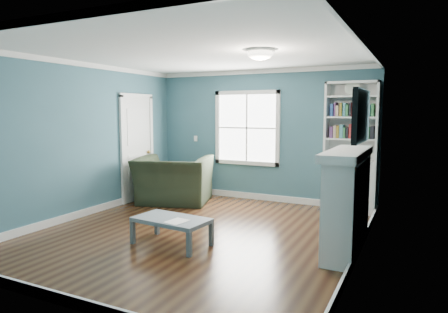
% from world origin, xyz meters
% --- Properties ---
extents(floor, '(5.00, 5.00, 0.00)m').
position_xyz_m(floor, '(0.00, 0.00, 0.00)').
color(floor, black).
rests_on(floor, ground).
extents(room_walls, '(5.00, 5.00, 5.00)m').
position_xyz_m(room_walls, '(0.00, 0.00, 1.58)').
color(room_walls, '#335A67').
rests_on(room_walls, ground).
extents(trim, '(4.50, 5.00, 2.60)m').
position_xyz_m(trim, '(0.00, 0.00, 1.24)').
color(trim, white).
rests_on(trim, ground).
extents(window, '(1.40, 0.06, 1.50)m').
position_xyz_m(window, '(-0.30, 2.49, 1.45)').
color(window, white).
rests_on(window, room_walls).
extents(bookshelf, '(0.90, 0.35, 2.31)m').
position_xyz_m(bookshelf, '(1.77, 2.30, 0.92)').
color(bookshelf, silver).
rests_on(bookshelf, ground).
extents(fireplace, '(0.44, 1.58, 1.30)m').
position_xyz_m(fireplace, '(2.08, 0.20, 0.64)').
color(fireplace, black).
rests_on(fireplace, ground).
extents(tv, '(0.06, 1.10, 0.65)m').
position_xyz_m(tv, '(2.20, 0.20, 1.72)').
color(tv, black).
rests_on(tv, fireplace).
extents(door, '(0.12, 0.98, 2.17)m').
position_xyz_m(door, '(-2.22, 1.40, 1.07)').
color(door, silver).
rests_on(door, ground).
extents(ceiling_fixture, '(0.38, 0.38, 0.15)m').
position_xyz_m(ceiling_fixture, '(0.90, 0.10, 2.55)').
color(ceiling_fixture, white).
rests_on(ceiling_fixture, room_walls).
extents(light_switch, '(0.08, 0.01, 0.12)m').
position_xyz_m(light_switch, '(-1.50, 2.48, 1.20)').
color(light_switch, white).
rests_on(light_switch, room_walls).
extents(recliner, '(1.58, 1.27, 1.21)m').
position_xyz_m(recliner, '(-1.43, 1.50, 0.60)').
color(recliner, black).
rests_on(recliner, ground).
extents(coffee_table, '(1.05, 0.64, 0.36)m').
position_xyz_m(coffee_table, '(-0.07, -0.61, 0.32)').
color(coffee_table, '#4E595E').
rests_on(coffee_table, ground).
extents(paper_sheet, '(0.27, 0.32, 0.00)m').
position_xyz_m(paper_sheet, '(0.09, -0.73, 0.37)').
color(paper_sheet, white).
rests_on(paper_sheet, coffee_table).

